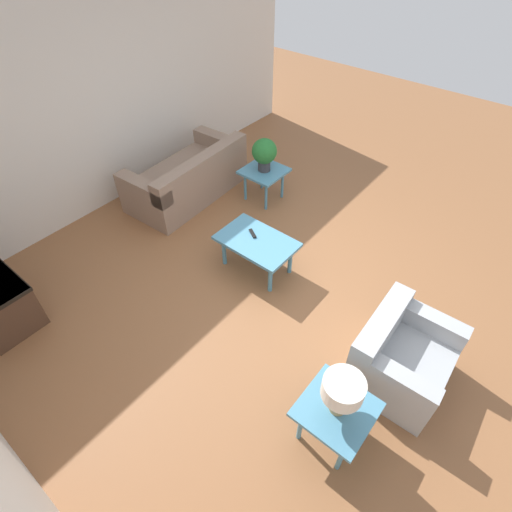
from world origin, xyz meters
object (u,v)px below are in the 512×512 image
side_table_lamp (336,412)px  sofa (189,179)px  potted_plant (264,153)px  coffee_table (257,244)px  side_table_plant (264,174)px  table_lamp (342,391)px  armchair (400,357)px

side_table_lamp → sofa: bearing=-26.2°
side_table_lamp → potted_plant: potted_plant is taller
coffee_table → side_table_lamp: size_ratio=1.59×
coffee_table → side_table_plant: 1.46m
sofa → table_lamp: table_lamp is taller
sofa → armchair: sofa is taller
side_table_lamp → table_lamp: table_lamp is taller
sofa → table_lamp: bearing=60.4°
sofa → table_lamp: (-3.52, 1.73, 0.48)m
side_table_lamp → table_lamp: bearing=0.0°
side_table_lamp → table_lamp: size_ratio=1.41×
sofa → side_table_lamp: 3.92m
coffee_table → side_table_lamp: (-1.77, 1.17, 0.02)m
side_table_plant → potted_plant: potted_plant is taller
side_table_lamp → table_lamp: 0.35m
armchair → table_lamp: 1.03m
side_table_lamp → coffee_table: bearing=-33.5°
sofa → potted_plant: bearing=121.8°
armchair → sofa: bearing=75.5°
side_table_plant → side_table_lamp: 3.53m
side_table_plant → table_lamp: table_lamp is taller
potted_plant → table_lamp: (-2.61, 2.37, 0.01)m
table_lamp → side_table_plant: bearing=-42.2°
side_table_lamp → potted_plant: size_ratio=1.21×
side_table_plant → coffee_table: bearing=125.1°
side_table_lamp → potted_plant: (2.61, -2.37, 0.34)m
side_table_plant → table_lamp: (-2.61, 2.37, 0.35)m
coffee_table → table_lamp: size_ratio=2.25×
sofa → armchair: bearing=73.8°
sofa → side_table_plant: size_ratio=3.21×
coffee_table → table_lamp: table_lamp is taller
potted_plant → coffee_table: bearing=125.1°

